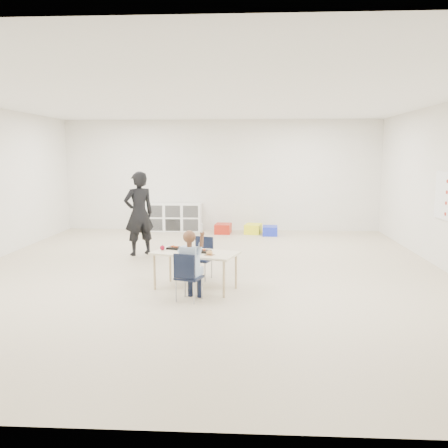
# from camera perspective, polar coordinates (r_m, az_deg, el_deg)

# --- Properties ---
(room) EXTENTS (9.00, 9.02, 2.80)m
(room) POSITION_cam_1_polar(r_m,az_deg,el_deg) (7.63, -2.36, 4.33)
(room) COLOR #B8AA8E
(room) RESTS_ON ground
(table) EXTENTS (1.32, 0.95, 0.55)m
(table) POSITION_cam_1_polar(r_m,az_deg,el_deg) (6.88, -3.46, -5.59)
(table) COLOR #F5ECC4
(table) RESTS_ON ground
(chair_near) EXTENTS (0.40, 0.38, 0.66)m
(chair_near) POSITION_cam_1_polar(r_m,az_deg,el_deg) (6.35, -4.23, -6.32)
(chair_near) COLOR black
(chair_near) RESTS_ON ground
(chair_far) EXTENTS (0.40, 0.38, 0.66)m
(chair_far) POSITION_cam_1_polar(r_m,az_deg,el_deg) (7.39, -2.82, -4.20)
(chair_far) COLOR black
(chair_far) RESTS_ON ground
(child) EXTENTS (0.55, 0.55, 1.04)m
(child) POSITION_cam_1_polar(r_m,az_deg,el_deg) (6.31, -4.25, -4.65)
(child) COLOR #A0BBD9
(child) RESTS_ON chair_near
(lunch_tray_near) EXTENTS (0.26, 0.22, 0.03)m
(lunch_tray_near) POSITION_cam_1_polar(r_m,az_deg,el_deg) (6.80, -2.61, -3.29)
(lunch_tray_near) COLOR black
(lunch_tray_near) RESTS_ON table
(lunch_tray_far) EXTENTS (0.26, 0.22, 0.03)m
(lunch_tray_far) POSITION_cam_1_polar(r_m,az_deg,el_deg) (7.06, -5.91, -2.90)
(lunch_tray_far) COLOR black
(lunch_tray_far) RESTS_ON table
(milk_carton) EXTENTS (0.09, 0.09, 0.10)m
(milk_carton) POSITION_cam_1_polar(r_m,az_deg,el_deg) (6.66, -3.62, -3.24)
(milk_carton) COLOR white
(milk_carton) RESTS_ON table
(bread_roll) EXTENTS (0.09, 0.09, 0.07)m
(bread_roll) POSITION_cam_1_polar(r_m,az_deg,el_deg) (6.61, -1.76, -3.47)
(bread_roll) COLOR tan
(bread_roll) RESTS_ON table
(apple_near) EXTENTS (0.07, 0.07, 0.07)m
(apple_near) POSITION_cam_1_polar(r_m,az_deg,el_deg) (6.90, -3.91, -2.96)
(apple_near) COLOR maroon
(apple_near) RESTS_ON table
(apple_far) EXTENTS (0.07, 0.07, 0.07)m
(apple_far) POSITION_cam_1_polar(r_m,az_deg,el_deg) (7.00, -7.43, -2.85)
(apple_far) COLOR maroon
(apple_far) RESTS_ON table
(cubby_shelf) EXTENTS (1.40, 0.40, 0.70)m
(cubby_shelf) POSITION_cam_1_polar(r_m,az_deg,el_deg) (12.11, -6.04, 0.82)
(cubby_shelf) COLOR white
(cubby_shelf) RESTS_ON ground
(rules_poster) EXTENTS (0.02, 0.60, 0.80)m
(rules_poster) POSITION_cam_1_polar(r_m,az_deg,el_deg) (8.82, 24.80, 3.14)
(rules_poster) COLOR white
(rules_poster) RESTS_ON room
(adult) EXTENTS (0.71, 0.65, 1.62)m
(adult) POSITION_cam_1_polar(r_m,az_deg,el_deg) (9.25, -10.20, 1.24)
(adult) COLOR black
(adult) RESTS_ON ground
(bin_red) EXTENTS (0.42, 0.52, 0.24)m
(bin_red) POSITION_cam_1_polar(r_m,az_deg,el_deg) (11.69, -0.11, -0.55)
(bin_red) COLOR #AE2011
(bin_red) RESTS_ON ground
(bin_yellow) EXTENTS (0.46, 0.54, 0.23)m
(bin_yellow) POSITION_cam_1_polar(r_m,az_deg,el_deg) (11.70, 3.53, -0.58)
(bin_yellow) COLOR #F7F51A
(bin_yellow) RESTS_ON ground
(bin_blue) EXTENTS (0.37, 0.46, 0.22)m
(bin_blue) POSITION_cam_1_polar(r_m,az_deg,el_deg) (11.48, 5.56, -0.81)
(bin_blue) COLOR #1A2CC8
(bin_blue) RESTS_ON ground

